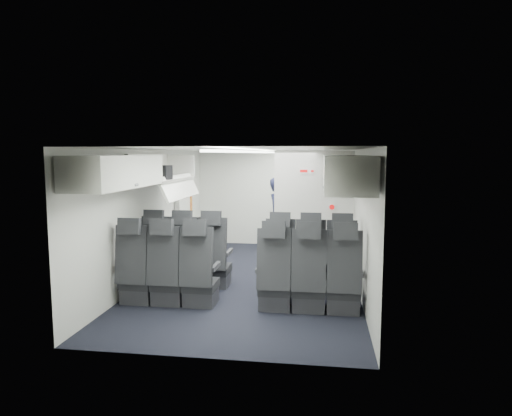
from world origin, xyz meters
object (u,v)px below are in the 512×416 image
(flight_attendant, at_px, (279,217))
(galley_unit, at_px, (314,205))
(seat_row_mid, at_px, (237,279))
(carry_on_bag, at_px, (158,172))
(seat_row_front, at_px, (247,263))
(boarding_door, at_px, (184,210))

(flight_attendant, bearing_deg, galley_unit, -14.01)
(seat_row_mid, xyz_separation_m, carry_on_bag, (-1.36, 0.81, 1.39))
(seat_row_front, bearing_deg, flight_attendant, 83.75)
(seat_row_mid, distance_m, carry_on_bag, 2.11)
(boarding_door, height_order, carry_on_bag, carry_on_bag)
(seat_row_mid, bearing_deg, flight_attendant, 85.45)
(galley_unit, bearing_deg, carry_on_bag, -124.72)
(galley_unit, bearing_deg, boarding_door, -155.72)
(galley_unit, xyz_separation_m, carry_on_bag, (-2.31, -3.34, 0.85))
(carry_on_bag, bearing_deg, flight_attendant, 61.63)
(seat_row_front, xyz_separation_m, seat_row_mid, (0.00, -0.90, 0.00))
(seat_row_mid, relative_size, galley_unit, 1.75)
(galley_unit, distance_m, carry_on_bag, 4.15)
(seat_row_mid, relative_size, carry_on_bag, 9.20)
(seat_row_mid, relative_size, flight_attendant, 2.08)
(seat_row_front, relative_size, boarding_door, 1.79)
(seat_row_mid, height_order, carry_on_bag, carry_on_bag)
(galley_unit, height_order, carry_on_bag, carry_on_bag)
(seat_row_front, distance_m, carry_on_bag, 1.95)
(flight_attendant, relative_size, carry_on_bag, 4.43)
(galley_unit, xyz_separation_m, flight_attendant, (-0.69, -0.88, -0.15))
(galley_unit, distance_m, flight_attendant, 1.12)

